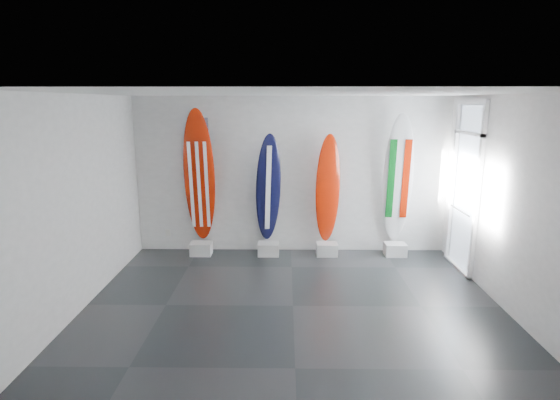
{
  "coord_description": "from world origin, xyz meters",
  "views": [
    {
      "loc": [
        -0.11,
        -5.92,
        2.89
      ],
      "look_at": [
        -0.21,
        1.4,
        1.26
      ],
      "focal_mm": 28.37,
      "sensor_mm": 36.0,
      "label": 1
    }
  ],
  "objects_px": {
    "surfboard_navy": "(268,189)",
    "surfboard_swiss": "(328,189)",
    "surfboard_usa": "(199,177)",
    "surfboard_italy": "(398,179)"
  },
  "relations": [
    {
      "from": "surfboard_swiss",
      "to": "surfboard_italy",
      "type": "xyz_separation_m",
      "value": [
        1.31,
        0.0,
        0.19
      ]
    },
    {
      "from": "surfboard_italy",
      "to": "surfboard_swiss",
      "type": "bearing_deg",
      "value": -176.76
    },
    {
      "from": "surfboard_usa",
      "to": "surfboard_swiss",
      "type": "relative_size",
      "value": 1.23
    },
    {
      "from": "surfboard_usa",
      "to": "surfboard_swiss",
      "type": "distance_m",
      "value": 2.44
    },
    {
      "from": "surfboard_swiss",
      "to": "surfboard_italy",
      "type": "height_order",
      "value": "surfboard_italy"
    },
    {
      "from": "surfboard_usa",
      "to": "surfboard_italy",
      "type": "bearing_deg",
      "value": -2.06
    },
    {
      "from": "surfboard_navy",
      "to": "surfboard_swiss",
      "type": "height_order",
      "value": "surfboard_navy"
    },
    {
      "from": "surfboard_usa",
      "to": "surfboard_italy",
      "type": "relative_size",
      "value": 1.04
    },
    {
      "from": "surfboard_navy",
      "to": "surfboard_italy",
      "type": "bearing_deg",
      "value": -14.87
    },
    {
      "from": "surfboard_navy",
      "to": "surfboard_swiss",
      "type": "xyz_separation_m",
      "value": [
        1.12,
        0.0,
        -0.01
      ]
    }
  ]
}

